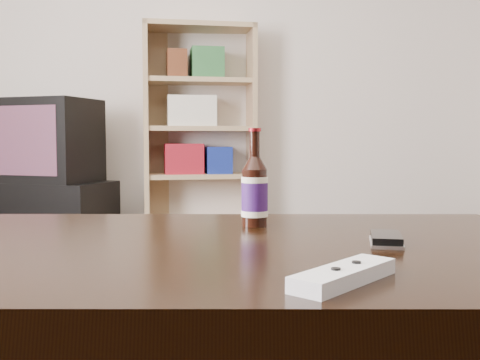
{
  "coord_description": "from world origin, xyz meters",
  "views": [
    {
      "loc": [
        0.15,
        -1.24,
        0.66
      ],
      "look_at": [
        0.23,
        -0.1,
        0.58
      ],
      "focal_mm": 42.0,
      "sensor_mm": 36.0,
      "label": 1
    }
  ],
  "objects": [
    {
      "name": "tv",
      "position": [
        -0.94,
        2.65,
        0.66
      ],
      "size": [
        0.86,
        0.71,
        0.56
      ],
      "rotation": [
        0.0,
        0.0,
        -0.39
      ],
      "color": "black",
      "rests_on": "tv_stand"
    },
    {
      "name": "phone",
      "position": [
        0.46,
        -0.32,
        0.49
      ],
      "size": [
        0.08,
        0.11,
        0.02
      ],
      "rotation": [
        0.0,
        0.0,
        -0.26
      ],
      "color": "silver",
      "rests_on": "coffee_table"
    },
    {
      "name": "coffee_table",
      "position": [
        0.13,
        -0.29,
        0.42
      ],
      "size": [
        1.34,
        0.84,
        0.48
      ],
      "rotation": [
        0.0,
        0.0,
        -0.07
      ],
      "color": "black",
      "rests_on": "floor"
    },
    {
      "name": "tv_stand",
      "position": [
        -0.94,
        2.65,
        0.19
      ],
      "size": [
        1.05,
        0.8,
        0.38
      ],
      "primitive_type": "cube",
      "rotation": [
        0.0,
        0.0,
        -0.39
      ],
      "color": "black",
      "rests_on": "floor"
    },
    {
      "name": "beer_bottle",
      "position": [
        0.26,
        -0.1,
        0.55
      ],
      "size": [
        0.07,
        0.07,
        0.2
      ],
      "rotation": [
        0.0,
        0.0,
        0.3
      ],
      "color": "black",
      "rests_on": "coffee_table"
    },
    {
      "name": "wall_back",
      "position": [
        0.0,
        3.01,
        1.35
      ],
      "size": [
        5.0,
        0.02,
        2.7
      ],
      "primitive_type": "cube",
      "color": "silver",
      "rests_on": "ground"
    },
    {
      "name": "bookshelf",
      "position": [
        0.12,
        2.9,
        0.77
      ],
      "size": [
        0.83,
        0.44,
        1.48
      ],
      "rotation": [
        0.0,
        0.0,
        0.1
      ],
      "color": "tan",
      "rests_on": "floor"
    },
    {
      "name": "remote",
      "position": [
        0.32,
        -0.57,
        0.49
      ],
      "size": [
        0.16,
        0.16,
        0.02
      ],
      "rotation": [
        0.0,
        0.0,
        -0.79
      ],
      "color": "silver",
      "rests_on": "coffee_table"
    }
  ]
}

